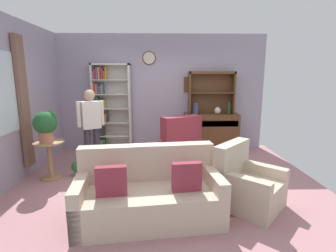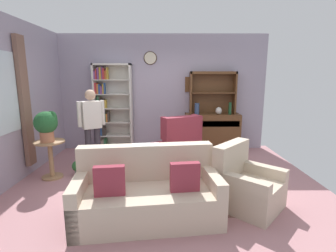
{
  "view_description": "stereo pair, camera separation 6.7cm",
  "coord_description": "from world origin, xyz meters",
  "px_view_note": "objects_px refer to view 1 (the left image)",
  "views": [
    {
      "loc": [
        0.0,
        -4.12,
        1.8
      ],
      "look_at": [
        0.1,
        0.2,
        0.95
      ],
      "focal_mm": 26.88,
      "sensor_mm": 36.0,
      "label": 1
    },
    {
      "loc": [
        0.07,
        -4.12,
        1.8
      ],
      "look_at": [
        0.1,
        0.2,
        0.95
      ],
      "focal_mm": 26.88,
      "sensor_mm": 36.0,
      "label": 2
    }
  ],
  "objects_px": {
    "bottle_wine": "(229,108)",
    "potted_plant_small": "(77,167)",
    "wingback_chair": "(177,147)",
    "bookshelf": "(109,108)",
    "person_reading": "(91,124)",
    "plant_stand": "(50,156)",
    "sideboard_hutch": "(211,87)",
    "couch_floral": "(149,195)",
    "potted_plant_large": "(46,124)",
    "vase_round": "(217,111)",
    "vase_tall": "(196,109)",
    "armchair_floral": "(247,186)",
    "coffee_table": "(151,171)",
    "book_stack": "(155,166)",
    "sideboard": "(211,130)"
  },
  "relations": [
    {
      "from": "couch_floral",
      "to": "coffee_table",
      "type": "bearing_deg",
      "value": 90.82
    },
    {
      "from": "vase_round",
      "to": "wingback_chair",
      "type": "xyz_separation_m",
      "value": [
        -1.02,
        -0.97,
        -0.62
      ]
    },
    {
      "from": "sideboard_hutch",
      "to": "vase_round",
      "type": "relative_size",
      "value": 6.47
    },
    {
      "from": "sideboard",
      "to": "sideboard_hutch",
      "type": "relative_size",
      "value": 1.18
    },
    {
      "from": "plant_stand",
      "to": "potted_plant_small",
      "type": "relative_size",
      "value": 2.42
    },
    {
      "from": "vase_tall",
      "to": "armchair_floral",
      "type": "xyz_separation_m",
      "value": [
        0.39,
        -2.63,
        -0.76
      ]
    },
    {
      "from": "bottle_wine",
      "to": "potted_plant_small",
      "type": "bearing_deg",
      "value": -154.82
    },
    {
      "from": "bookshelf",
      "to": "book_stack",
      "type": "relative_size",
      "value": 9.9
    },
    {
      "from": "bookshelf",
      "to": "sideboard",
      "type": "height_order",
      "value": "bookshelf"
    },
    {
      "from": "bookshelf",
      "to": "couch_floral",
      "type": "distance_m",
      "value": 3.34
    },
    {
      "from": "bottle_wine",
      "to": "potted_plant_large",
      "type": "distance_m",
      "value": 3.92
    },
    {
      "from": "sideboard",
      "to": "couch_floral",
      "type": "relative_size",
      "value": 0.69
    },
    {
      "from": "armchair_floral",
      "to": "potted_plant_large",
      "type": "bearing_deg",
      "value": 162.36
    },
    {
      "from": "vase_round",
      "to": "couch_floral",
      "type": "xyz_separation_m",
      "value": [
        -1.49,
        -2.91,
        -0.69
      ]
    },
    {
      "from": "bookshelf",
      "to": "armchair_floral",
      "type": "xyz_separation_m",
      "value": [
        2.47,
        -2.8,
        -0.78
      ]
    },
    {
      "from": "person_reading",
      "to": "couch_floral",
      "type": "bearing_deg",
      "value": -56.18
    },
    {
      "from": "bookshelf",
      "to": "plant_stand",
      "type": "height_order",
      "value": "bookshelf"
    },
    {
      "from": "sideboard",
      "to": "vase_round",
      "type": "distance_m",
      "value": 0.52
    },
    {
      "from": "wingback_chair",
      "to": "plant_stand",
      "type": "bearing_deg",
      "value": -164.86
    },
    {
      "from": "plant_stand",
      "to": "bookshelf",
      "type": "bearing_deg",
      "value": 67.68
    },
    {
      "from": "bottle_wine",
      "to": "potted_plant_small",
      "type": "distance_m",
      "value": 3.59
    },
    {
      "from": "bookshelf",
      "to": "person_reading",
      "type": "bearing_deg",
      "value": -93.9
    },
    {
      "from": "plant_stand",
      "to": "potted_plant_small",
      "type": "bearing_deg",
      "value": 12.15
    },
    {
      "from": "wingback_chair",
      "to": "potted_plant_small",
      "type": "height_order",
      "value": "wingback_chair"
    },
    {
      "from": "sideboard_hutch",
      "to": "vase_round",
      "type": "xyz_separation_m",
      "value": [
        0.13,
        -0.18,
        -0.55
      ]
    },
    {
      "from": "bookshelf",
      "to": "bottle_wine",
      "type": "height_order",
      "value": "bookshelf"
    },
    {
      "from": "book_stack",
      "to": "vase_round",
      "type": "bearing_deg",
      "value": 57.35
    },
    {
      "from": "potted_plant_large",
      "to": "plant_stand",
      "type": "bearing_deg",
      "value": 94.14
    },
    {
      "from": "person_reading",
      "to": "coffee_table",
      "type": "xyz_separation_m",
      "value": [
        1.19,
        -1.08,
        -0.55
      ]
    },
    {
      "from": "sideboard_hutch",
      "to": "person_reading",
      "type": "height_order",
      "value": "sideboard_hutch"
    },
    {
      "from": "vase_round",
      "to": "plant_stand",
      "type": "bearing_deg",
      "value": -154.34
    },
    {
      "from": "sideboard_hutch",
      "to": "vase_tall",
      "type": "relative_size",
      "value": 4.13
    },
    {
      "from": "coffee_table",
      "to": "bottle_wine",
      "type": "bearing_deg",
      "value": 51.05
    },
    {
      "from": "potted_plant_large",
      "to": "person_reading",
      "type": "xyz_separation_m",
      "value": [
        0.63,
        0.51,
        -0.09
      ]
    },
    {
      "from": "armchair_floral",
      "to": "wingback_chair",
      "type": "relative_size",
      "value": 1.02
    },
    {
      "from": "sideboard_hutch",
      "to": "couch_floral",
      "type": "height_order",
      "value": "sideboard_hutch"
    },
    {
      "from": "bookshelf",
      "to": "potted_plant_large",
      "type": "relative_size",
      "value": 3.91
    },
    {
      "from": "bookshelf",
      "to": "bottle_wine",
      "type": "relative_size",
      "value": 7.33
    },
    {
      "from": "sideboard",
      "to": "vase_tall",
      "type": "bearing_deg",
      "value": -168.37
    },
    {
      "from": "bottle_wine",
      "to": "coffee_table",
      "type": "relative_size",
      "value": 0.36
    },
    {
      "from": "wingback_chair",
      "to": "coffee_table",
      "type": "distance_m",
      "value": 1.32
    },
    {
      "from": "sideboard",
      "to": "bottle_wine",
      "type": "bearing_deg",
      "value": -12.89
    },
    {
      "from": "sideboard_hutch",
      "to": "couch_floral",
      "type": "xyz_separation_m",
      "value": [
        -1.36,
        -3.09,
        -1.25
      ]
    },
    {
      "from": "vase_tall",
      "to": "book_stack",
      "type": "bearing_deg",
      "value": -112.34
    },
    {
      "from": "wingback_chair",
      "to": "potted_plant_small",
      "type": "relative_size",
      "value": 3.77
    },
    {
      "from": "potted_plant_small",
      "to": "person_reading",
      "type": "xyz_separation_m",
      "value": [
        0.19,
        0.37,
        0.74
      ]
    },
    {
      "from": "vase_tall",
      "to": "person_reading",
      "type": "relative_size",
      "value": 0.17
    },
    {
      "from": "couch_floral",
      "to": "potted_plant_small",
      "type": "bearing_deg",
      "value": 134.59
    },
    {
      "from": "plant_stand",
      "to": "potted_plant_large",
      "type": "distance_m",
      "value": 0.58
    },
    {
      "from": "vase_round",
      "to": "coffee_table",
      "type": "relative_size",
      "value": 0.21
    }
  ]
}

